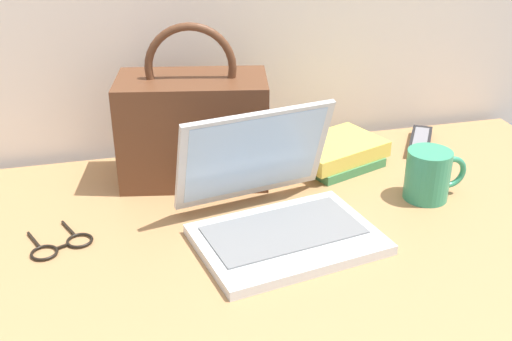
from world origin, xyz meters
The scene contains 7 objects.
desk centered at (0.00, 0.00, 0.01)m, with size 1.60×0.76×0.03m.
laptop centered at (0.07, -0.01, 0.08)m, with size 0.35×0.34×0.21m.
coffee_mug centered at (0.40, 0.03, 0.08)m, with size 0.13×0.09×0.10m.
remote_control_near centered at (0.51, 0.27, 0.04)m, with size 0.12×0.16×0.02m.
eyeglasses centered at (-0.30, 0.02, 0.03)m, with size 0.12×0.13×0.01m.
handbag centered at (-0.03, 0.24, 0.15)m, with size 0.33×0.22×0.33m.
book_stack centered at (0.28, 0.23, 0.06)m, with size 0.24×0.20×0.05m.
Camera 1 is at (-0.20, -0.95, 0.63)m, focal length 44.05 mm.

